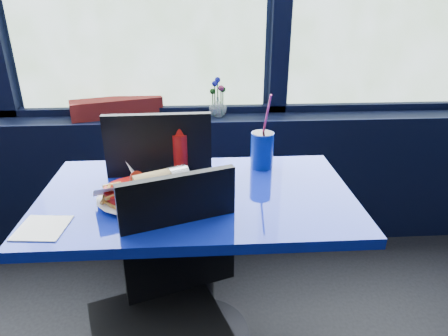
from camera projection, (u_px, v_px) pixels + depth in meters
window_sill at (150, 179)px, 2.46m from camera, size 5.00×0.26×0.80m
near_table at (198, 233)px, 1.62m from camera, size 1.20×0.70×0.75m
chair_near_front at (169, 296)px, 1.33m from camera, size 0.53×0.53×0.93m
chair_near_back at (166, 195)px, 1.88m from camera, size 0.47×0.48×1.02m
planter_box at (117, 107)px, 2.30m from camera, size 0.53×0.27×0.10m
flower_vase at (218, 105)px, 2.29m from camera, size 0.14×0.14×0.22m
food_basket at (147, 191)px, 1.47m from camera, size 0.32×0.30×0.12m
ketchup_bottle at (180, 151)px, 1.66m from camera, size 0.06×0.06×0.24m
soda_cup at (262, 149)px, 1.74m from camera, size 0.10×0.10×0.33m
napkin at (42, 228)px, 1.31m from camera, size 0.17×0.17×0.00m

